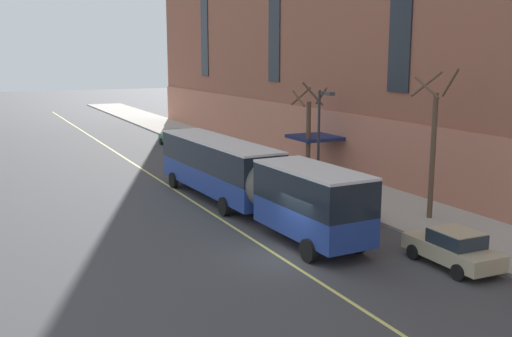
# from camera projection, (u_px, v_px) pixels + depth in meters

# --- Properties ---
(ground_plane) EXTENTS (260.00, 260.00, 0.00)m
(ground_plane) POSITION_uv_depth(u_px,v_px,m) (292.00, 256.00, 25.50)
(ground_plane) COLOR #424244
(sidewalk) EXTENTS (5.63, 160.00, 0.15)m
(sidewalk) POSITION_uv_depth(u_px,v_px,m) (414.00, 213.00, 32.05)
(sidewalk) COLOR #ADA89E
(sidewalk) RESTS_ON ground
(city_bus) EXTENTS (3.51, 19.31, 3.56)m
(city_bus) POSITION_uv_depth(u_px,v_px,m) (245.00, 176.00, 32.02)
(city_bus) COLOR navy
(city_bus) RESTS_ON ground
(parked_car_red_0) EXTENTS (2.05, 4.51, 1.56)m
(parked_car_red_0) POSITION_uv_depth(u_px,v_px,m) (339.00, 202.00, 31.51)
(parked_car_red_0) COLOR #B21E19
(parked_car_red_0) RESTS_ON ground
(parked_car_green_1) EXTENTS (2.00, 4.37, 1.56)m
(parked_car_green_1) POSITION_uv_depth(u_px,v_px,m) (175.00, 138.00, 55.97)
(parked_car_green_1) COLOR #23603D
(parked_car_green_1) RESTS_ON ground
(parked_car_black_3) EXTENTS (1.99, 4.32, 1.56)m
(parked_car_black_3) POSITION_uv_depth(u_px,v_px,m) (203.00, 150.00, 48.77)
(parked_car_black_3) COLOR black
(parked_car_black_3) RESTS_ON ground
(parked_car_red_5) EXTENTS (1.96, 4.31, 1.56)m
(parked_car_red_5) POSITION_uv_depth(u_px,v_px,m) (274.00, 178.00, 37.75)
(parked_car_red_5) COLOR #B21E19
(parked_car_red_5) RESTS_ON ground
(parked_car_champagne_6) EXTENTS (1.97, 4.53, 1.56)m
(parked_car_champagne_6) POSITION_uv_depth(u_px,v_px,m) (234.00, 162.00, 43.23)
(parked_car_champagne_6) COLOR #BCAD89
(parked_car_champagne_6) RESTS_ON ground
(parked_car_champagne_7) EXTENTS (2.00, 4.27, 1.56)m
(parked_car_champagne_7) POSITION_uv_depth(u_px,v_px,m) (453.00, 248.00, 24.04)
(parked_car_champagne_7) COLOR #BCAD89
(parked_car_champagne_7) RESTS_ON ground
(street_tree_mid_block) EXTENTS (1.94, 1.99, 7.64)m
(street_tree_mid_block) POSITION_uv_depth(u_px,v_px,m) (433.00, 145.00, 30.26)
(street_tree_mid_block) COLOR brown
(street_tree_mid_block) RESTS_ON sidewalk
(street_tree_far_uptown) EXTENTS (2.15, 2.15, 6.51)m
(street_tree_far_uptown) POSITION_uv_depth(u_px,v_px,m) (308.00, 129.00, 41.22)
(street_tree_far_uptown) COLOR brown
(street_tree_far_uptown) RESTS_ON sidewalk
(street_lamp) EXTENTS (0.36, 1.48, 6.21)m
(street_lamp) POSITION_uv_depth(u_px,v_px,m) (321.00, 130.00, 35.70)
(street_lamp) COLOR #2D2D30
(street_lamp) RESTS_ON sidewalk
(lane_centerline) EXTENTS (0.16, 140.00, 0.01)m
(lane_centerline) POSITION_uv_depth(u_px,v_px,m) (251.00, 238.00, 27.93)
(lane_centerline) COLOR #E0D66B
(lane_centerline) RESTS_ON ground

